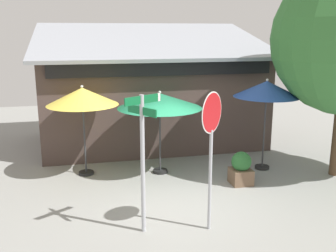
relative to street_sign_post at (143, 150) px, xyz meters
name	(u,v)px	position (x,y,z in m)	size (l,w,h in m)	color
ground_plane	(173,200)	(1.00, 1.47, -1.84)	(28.00, 28.00, 0.10)	gray
cafe_building	(151,95)	(1.45, 6.94, -0.03)	(8.27, 5.17, 4.45)	#473833
street_sign_post	(143,150)	(0.00, 0.00, 0.00)	(0.79, 0.74, 2.93)	#A8AAB2
stop_sign	(211,134)	(1.38, -0.22, 0.31)	(0.62, 0.60, 2.97)	#A8AAB2
patio_umbrella_mustard_left	(82,97)	(-1.11, 3.73, 0.52)	(2.04, 2.04, 2.65)	black
patio_umbrella_forest_green_center	(160,101)	(1.06, 3.38, 0.38)	(2.46, 2.46, 2.47)	black
patio_umbrella_royal_blue_right	(267,90)	(4.20, 3.03, 0.66)	(1.96, 1.96, 2.78)	black
sidewalk_planter	(241,168)	(3.05, 2.01, -1.34)	(0.56, 0.56, 0.92)	brown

